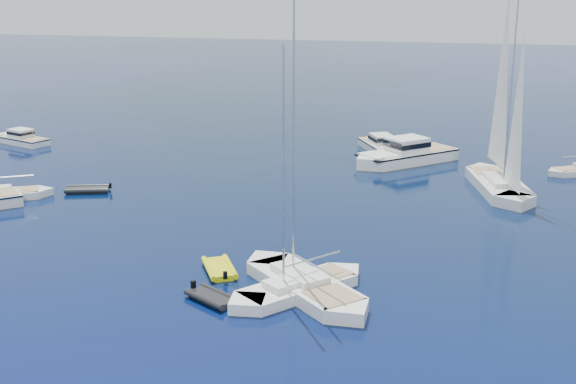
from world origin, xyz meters
name	(u,v)px	position (x,y,z in m)	size (l,w,h in m)	color
ground	(209,381)	(0.00, 0.00, 0.00)	(400.00, 400.00, 0.00)	navy
motor_cruiser_far_l	(21,143)	(-38.30, 43.24, 0.00)	(2.48, 8.11, 2.13)	white
motor_cruiser_distant	(404,163)	(4.31, 44.55, 0.00)	(3.80, 12.43, 3.26)	white
motor_cruiser_horizon	(382,152)	(1.48, 49.05, 0.00)	(2.74, 8.96, 2.35)	white
sailboat_fore	(297,293)	(1.59, 10.53, 0.00)	(2.64, 10.14, 14.91)	white
sailboat_mid_r	(304,291)	(1.91, 10.89, 0.00)	(3.08, 11.84, 17.41)	white
sailboat_sails_r	(498,190)	(13.25, 36.40, 0.00)	(3.57, 13.73, 20.19)	silver
tender_yellow	(220,272)	(-3.92, 12.57, 0.00)	(2.06, 3.79, 0.95)	yellow
tender_grey_near	(212,301)	(-2.85, 8.28, 0.00)	(1.87, 3.35, 0.95)	black
tender_grey_far	(88,192)	(-21.06, 27.08, 0.00)	(2.11, 3.89, 0.95)	black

